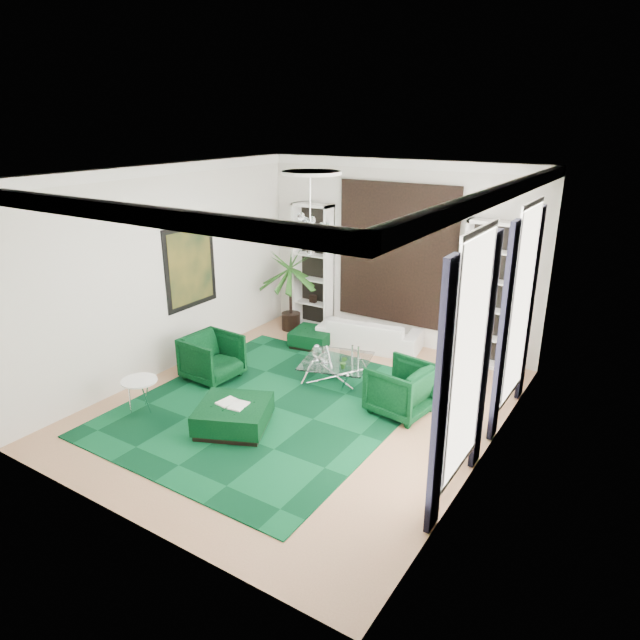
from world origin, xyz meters
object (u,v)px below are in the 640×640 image
Objects in this scene: side_table at (141,396)px; palm at (290,280)px; coffee_table at (336,370)px; ottoman_side at (313,338)px; ottoman_front at (234,416)px; armchair_right at (401,389)px; armchair_left at (212,357)px; sofa at (369,333)px.

palm is (-0.16, 4.45, 0.88)m from side_table.
ottoman_side is (-1.27, 1.15, -0.02)m from coffee_table.
ottoman_front is 0.45× the size of palm.
ottoman_side is 0.34× the size of palm.
palm is (-3.73, 2.21, 0.73)m from armchair_right.
armchair_left reaches higher than side_table.
armchair_left is at bearing -84.37° from palm.
coffee_table is at bearing -42.17° from ottoman_side.
palm is at bearing -112.21° from armchair_right.
armchair_left is 3.51m from armchair_right.
sofa reaches higher than coffee_table.
sofa is 3.36m from armchair_left.
armchair_right is 2.70m from ottoman_front.
ottoman_side is at bearing -31.29° from palm.
ottoman_side is 3.57m from ottoman_front.
sofa reaches higher than side_table.
armchair_left is at bearing -70.42° from armchair_right.
side_table is 4.54m from palm.
coffee_table is 2.03× the size of side_table.
side_table is at bearing -49.53° from armchair_right.
sofa is 2.30× the size of armchair_left.
sofa is 1.19m from ottoman_side.
coffee_table is (-1.49, 0.47, -0.23)m from armchair_right.
sofa is 2.26× the size of armchair_right.
ottoman_front is (-1.95, -1.85, -0.22)m from armchair_right.
ottoman_side is 1.50m from palm.
side_table is at bearing 177.86° from armchair_left.
sofa is at bearing 67.52° from side_table.
sofa is at bearing -28.04° from armchair_left.
armchair_left is at bearing -149.51° from coffee_table.
armchair_right reaches higher than armchair_left.
armchair_right is at bearing -30.59° from palm.
coffee_table is 1.46× the size of ottoman_side.
armchair_left is at bearing -106.47° from ottoman_side.
armchair_left is 2.41m from ottoman_side.
armchair_right is (1.73, -2.21, 0.12)m from sofa.
armchair_left reaches higher than coffee_table.
coffee_table is at bearing 89.04° from sofa.
sofa reaches higher than ottoman_side.
coffee_table is 1.72m from ottoman_side.
palm reaches higher than side_table.
side_table is (-0.81, -3.86, 0.10)m from ottoman_side.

